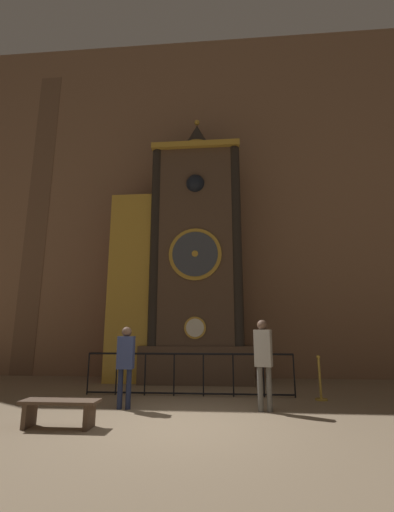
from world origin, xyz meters
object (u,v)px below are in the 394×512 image
(clock_tower, at_px, (183,263))
(visitor_bench, at_px, (60,408))
(visitor_far, at_px, (263,355))
(visitor_near, at_px, (126,359))
(stanchion_post, at_px, (320,385))

(clock_tower, distance_m, visitor_bench, 6.61)
(visitor_far, distance_m, visitor_bench, 3.94)
(clock_tower, relative_size, visitor_far, 5.16)
(visitor_near, distance_m, visitor_far, 2.90)
(visitor_far, distance_m, stanchion_post, 2.07)
(stanchion_post, relative_size, visitor_bench, 0.78)
(visitor_far, bearing_deg, visitor_bench, -139.10)
(clock_tower, xyz_separation_m, visitor_far, (2.19, -3.93, -2.75))
(clock_tower, height_order, visitor_bench, clock_tower)
(visitor_far, bearing_deg, visitor_near, -161.38)
(clock_tower, distance_m, visitor_near, 4.92)
(visitor_far, bearing_deg, stanchion_post, 60.45)
(visitor_near, xyz_separation_m, stanchion_post, (4.33, 1.31, -0.67))
(visitor_near, xyz_separation_m, visitor_bench, (-0.67, -1.47, -0.69))
(clock_tower, xyz_separation_m, visitor_bench, (-1.38, -5.42, -3.53))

